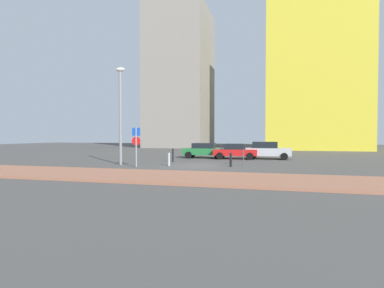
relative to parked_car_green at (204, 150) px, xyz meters
The scene contains 13 objects.
ground_plane 7.92m from the parked_car_green, 80.72° to the right, with size 120.00×120.00×0.00m, color #4C4947.
sidewalk_brick 14.24m from the parked_car_green, 84.87° to the right, with size 40.00×4.50×0.14m, color #9E664C.
parked_car_green is the anchor object (origin of this frame).
parked_car_red 3.02m from the parked_car_green, ahead, with size 4.01×2.17×1.41m.
parked_car_silver 5.86m from the parked_car_green, ahead, with size 4.02×1.94×1.58m.
parking_sign_post 9.89m from the parked_car_green, 105.55° to the right, with size 0.60×0.11×2.71m.
parking_meter 8.07m from the parked_car_green, 57.18° to the right, with size 0.18×0.14×1.49m.
street_lamp 10.07m from the parked_car_green, 117.55° to the right, with size 0.70×0.36×7.10m.
traffic_bollard_near 8.16m from the parked_car_green, 95.25° to the right, with size 0.15×0.15×0.92m, color #B7B7BC.
traffic_bollard_mid 8.50m from the parked_car_green, 64.92° to the right, with size 0.17×0.17×0.96m, color black.
traffic_bollard_far 5.05m from the parked_car_green, 108.02° to the right, with size 0.12×0.12×1.09m, color black.
building_colorful_midrise 29.19m from the parked_car_green, 62.48° to the left, with size 14.47×13.09×24.60m, color gold.
building_under_construction 30.90m from the parked_car_green, 111.80° to the left, with size 10.53×12.45×25.23m, color gray.
Camera 1 is at (5.28, -21.21, 2.16)m, focal length 29.11 mm.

